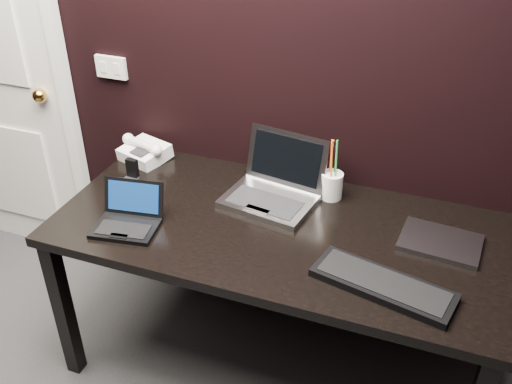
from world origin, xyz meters
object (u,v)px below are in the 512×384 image
(closed_laptop, at_px, (440,242))
(ext_keyboard, at_px, (383,284))
(desk, at_px, (276,242))
(desk_phone, at_px, (144,151))
(silver_laptop, at_px, (273,189))
(mobile_phone, at_px, (132,173))
(netbook, at_px, (128,219))
(pen_cup, at_px, (332,184))

(closed_laptop, bearing_deg, ext_keyboard, -117.00)
(desk, bearing_deg, ext_keyboard, -25.65)
(desk_phone, bearing_deg, silver_laptop, -9.28)
(closed_laptop, xyz_separation_m, desk_phone, (-1.33, 0.18, 0.03))
(ext_keyboard, bearing_deg, closed_laptop, 63.00)
(silver_laptop, height_order, mobile_phone, silver_laptop)
(silver_laptop, bearing_deg, mobile_phone, -172.66)
(netbook, distance_m, ext_keyboard, 0.97)
(netbook, distance_m, desk_phone, 0.52)
(silver_laptop, distance_m, closed_laptop, 0.68)
(ext_keyboard, xyz_separation_m, mobile_phone, (-1.12, 0.31, 0.02))
(silver_laptop, xyz_separation_m, closed_laptop, (0.67, -0.08, -0.04))
(desk, relative_size, mobile_phone, 16.34)
(silver_laptop, distance_m, desk_phone, 0.67)
(netbook, bearing_deg, desk, 20.49)
(ext_keyboard, relative_size, mobile_phone, 4.73)
(ext_keyboard, bearing_deg, netbook, 179.17)
(netbook, height_order, closed_laptop, netbook)
(desk_phone, distance_m, mobile_phone, 0.19)
(ext_keyboard, bearing_deg, pen_cup, 121.57)
(netbook, distance_m, silver_laptop, 0.59)
(desk, height_order, closed_laptop, closed_laptop)
(desk, height_order, silver_laptop, silver_laptop)
(mobile_phone, xyz_separation_m, pen_cup, (0.83, 0.17, 0.02))
(ext_keyboard, bearing_deg, desk_phone, 157.19)
(desk, xyz_separation_m, closed_laptop, (0.60, 0.10, 0.09))
(ext_keyboard, distance_m, desk_phone, 1.27)
(closed_laptop, height_order, pen_cup, pen_cup)
(silver_laptop, height_order, desk_phone, silver_laptop)
(silver_laptop, distance_m, mobile_phone, 0.62)
(closed_laptop, height_order, desk_phone, desk_phone)
(closed_laptop, bearing_deg, netbook, -165.38)
(closed_laptop, distance_m, pen_cup, 0.49)
(pen_cup, bearing_deg, closed_laptop, -20.85)
(netbook, bearing_deg, desk_phone, 112.86)
(pen_cup, bearing_deg, ext_keyboard, -58.43)
(silver_laptop, bearing_deg, desk_phone, 170.72)
(netbook, relative_size, silver_laptop, 0.67)
(desk, bearing_deg, desk_phone, 158.97)
(netbook, xyz_separation_m, ext_keyboard, (0.97, -0.01, -0.02))
(desk, bearing_deg, pen_cup, 61.46)
(silver_laptop, bearing_deg, desk, -67.36)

